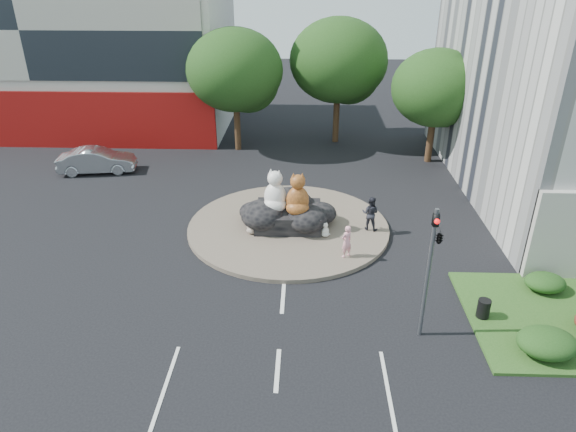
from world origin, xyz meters
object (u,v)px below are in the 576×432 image
cat_white (275,190)px  litter_bin (484,308)px  parked_car (97,161)px  kitten_calico (252,224)px  kitten_white (325,229)px  pedestrian_pink (347,241)px  cat_tabby (298,193)px  pedestrian_dark (370,213)px

cat_white → litter_bin: size_ratio=2.93×
cat_white → parked_car: 13.92m
cat_white → kitten_calico: cat_white is taller
kitten_calico → kitten_white: (3.54, -0.21, -0.13)m
parked_car → litter_bin: parked_car is taller
parked_car → cat_white: bearing=-131.7°
cat_white → pedestrian_pink: 4.48m
pedestrian_pink → parked_car: pedestrian_pink is taller
kitten_calico → cat_white: bearing=51.2°
kitten_calico → kitten_white: size_ratio=1.35×
cat_tabby → parked_car: 15.01m
cat_white → parked_car: size_ratio=0.45×
cat_tabby → pedestrian_dark: cat_tabby is taller
pedestrian_pink → parked_car: (-15.00, 10.20, -0.19)m
kitten_white → cat_white: bearing=128.6°
cat_white → kitten_white: cat_white is taller
kitten_calico → parked_car: 13.35m
pedestrian_pink → parked_car: bearing=-72.3°
cat_white → parked_car: (-11.70, 7.42, -1.39)m
cat_white → pedestrian_dark: 4.76m
kitten_calico → pedestrian_pink: (4.41, -2.07, 0.27)m
cat_tabby → kitten_white: size_ratio=2.87×
kitten_calico → litter_bin: 11.08m
cat_tabby → pedestrian_dark: bearing=-1.6°
cat_tabby → pedestrian_pink: bearing=-52.7°
kitten_white → litter_bin: size_ratio=1.00×
kitten_calico → parked_car: parked_car is taller
kitten_white → litter_bin: kitten_white is taller
cat_white → pedestrian_dark: size_ratio=1.24×
litter_bin → pedestrian_pink: bearing=139.9°
kitten_white → litter_bin: bearing=-76.9°
kitten_white → pedestrian_dark: size_ratio=0.42×
kitten_white → pedestrian_pink: (0.87, -1.86, 0.40)m
kitten_white → parked_car: 16.41m
cat_tabby → parked_car: bearing=144.3°
kitten_white → pedestrian_pink: 2.09m
kitten_calico → kitten_white: bearing=15.1°
cat_white → pedestrian_dark: (4.63, -0.13, -1.11)m
kitten_white → litter_bin: 8.21m
cat_tabby → pedestrian_dark: 3.70m
kitten_white → pedestrian_pink: size_ratio=0.48×
pedestrian_dark → parked_car: (-16.32, 7.55, -0.29)m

